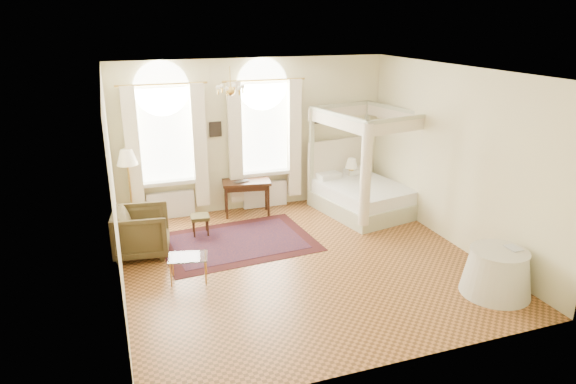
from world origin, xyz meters
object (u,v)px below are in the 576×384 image
Objects in this scene: floor_lamp at (127,161)px; coffee_table at (188,259)px; canopy_bed at (364,190)px; writing_desk at (247,186)px; side_table at (497,272)px; armchair at (142,232)px; stool at (200,219)px; nightstand at (349,187)px.

coffee_table is at bearing -75.07° from floor_lamp.
canopy_bed reaches higher than writing_desk.
armchair is at bearing 147.45° from side_table.
floor_lamp is at bearing 143.74° from stool.
side_table is at bearing -24.03° from coffee_table.
stool is (-1.16, -0.77, -0.32)m from writing_desk.
nightstand is 0.88× the size of coffee_table.
writing_desk is (-2.53, -0.13, 0.34)m from nightstand.
writing_desk is 0.67× the size of floor_lamp.
floor_lamp is at bearing 170.31° from canopy_bed.
floor_lamp is (-0.09, 1.45, 0.95)m from armchair.
floor_lamp is at bearing 180.00° from nightstand.
armchair is 6.03m from side_table.
coffee_table is 2.97m from floor_lamp.
stool is at bearing -56.95° from armchair.
armchair is 1.36× the size of coffee_table.
stool is 0.38× the size of side_table.
side_table is at bearing -86.90° from nightstand.
stool is at bearing -166.25° from nightstand.
side_table is (0.25, -4.69, 0.05)m from nightstand.
nightstand is at bearing 32.80° from coffee_table.
canopy_bed is 2.48× the size of armchair.
canopy_bed is 0.86m from nightstand.
floor_lamp is (-0.72, 2.71, 1.00)m from coffee_table.
floor_lamp reaches higher than stool.
nightstand is at bearing 13.75° from stool.
armchair is 1.73m from floor_lamp.
coffee_table is 4.87m from side_table.
writing_desk is 3.08m from coffee_table.
coffee_table is (-1.67, -2.58, -0.27)m from writing_desk.
side_table reaches higher than nightstand.
floor_lamp is at bearing 176.93° from writing_desk.
writing_desk is at bearing -177.09° from nightstand.
canopy_bed reaches higher than armchair.
stool is 1.85m from floor_lamp.
writing_desk is 2.50m from floor_lamp.
nightstand is 5.04m from floor_lamp.
nightstand is 0.38× the size of floor_lamp.
armchair is at bearing -86.49° from floor_lamp.
nightstand is 5.00m from coffee_table.
canopy_bed is at bearing 94.52° from side_table.
floor_lamp reaches higher than side_table.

